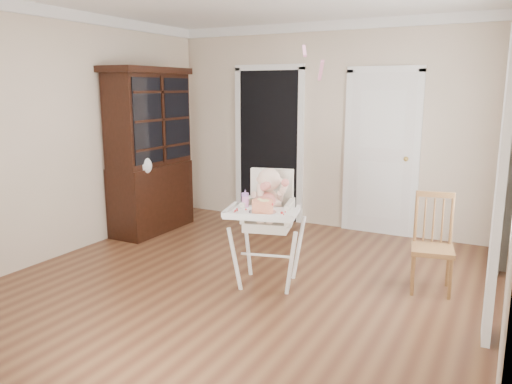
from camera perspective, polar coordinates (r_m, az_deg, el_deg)
The scene contains 13 objects.
floor at distance 4.82m, azimuth -2.17°, elevation -10.92°, with size 5.00×5.00×0.00m, color #512C1C.
wall_back at distance 6.75m, azimuth 8.47°, elevation 7.33°, with size 4.50×4.50×0.00m, color beige.
wall_left at distance 5.93m, azimuth -21.61°, elevation 6.03°, with size 5.00×5.00×0.00m, color beige.
doorway at distance 7.10m, azimuth 1.47°, elevation 5.71°, with size 1.06×0.05×2.22m.
closet_door at distance 6.56m, azimuth 14.10°, elevation 4.12°, with size 0.96×0.09×2.13m.
window_right at distance 4.68m, azimuth 26.98°, elevation 3.47°, with size 0.13×1.84×2.30m.
high_chair at distance 4.70m, azimuth 1.38°, elevation -2.57°, with size 0.81×0.93×1.13m.
baby at distance 4.69m, azimuth 1.48°, elevation -0.46°, with size 0.37×0.27×0.52m.
cake at distance 4.39m, azimuth 0.76°, elevation -1.64°, with size 0.25×0.25×0.11m.
sippy_cup at distance 4.60m, azimuth -1.24°, elevation -0.86°, with size 0.07×0.07×0.16m.
china_cabinet at distance 6.63m, azimuth -12.03°, elevation 4.60°, with size 0.56×1.26×2.12m.
dining_chair at distance 4.92m, azimuth 19.52°, elevation -5.84°, with size 0.44×0.44×0.91m.
streamer at distance 5.04m, azimuth 5.55°, elevation 15.78°, with size 0.03×0.50×0.02m, color pink, non-canonical shape.
Camera 1 is at (2.23, -3.85, 1.86)m, focal length 35.00 mm.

